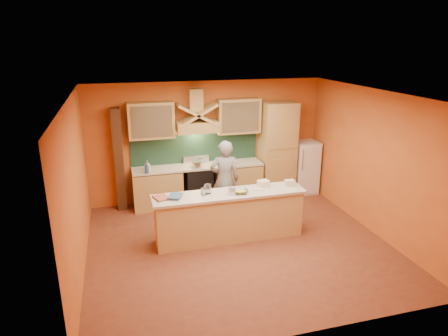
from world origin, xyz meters
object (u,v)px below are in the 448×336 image
object	(u,v)px
kitchen_scale	(232,192)
mixing_bowl	(241,191)
stove	(198,185)
person	(225,180)
fridge	(304,167)

from	to	relation	value
kitchen_scale	mixing_bowl	xyz separation A→B (m)	(0.18, 0.03, -0.01)
kitchen_scale	mixing_bowl	distance (m)	0.19
stove	person	xyz separation A→B (m)	(0.37, -0.95, 0.41)
person	stove	bearing A→B (deg)	-58.49
stove	mixing_bowl	distance (m)	2.08
fridge	stove	bearing A→B (deg)	180.00
fridge	kitchen_scale	distance (m)	3.21
stove	person	size ratio (longest dim) A/B	0.52
fridge	mixing_bowl	distance (m)	3.04
fridge	kitchen_scale	size ratio (longest dim) A/B	11.23
fridge	kitchen_scale	bearing A→B (deg)	-141.18
stove	kitchen_scale	xyz separation A→B (m)	(0.22, -2.00, 0.54)
fridge	person	size ratio (longest dim) A/B	0.76
stove	mixing_bowl	world-z (taller)	mixing_bowl
mixing_bowl	fridge	bearing A→B (deg)	40.56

